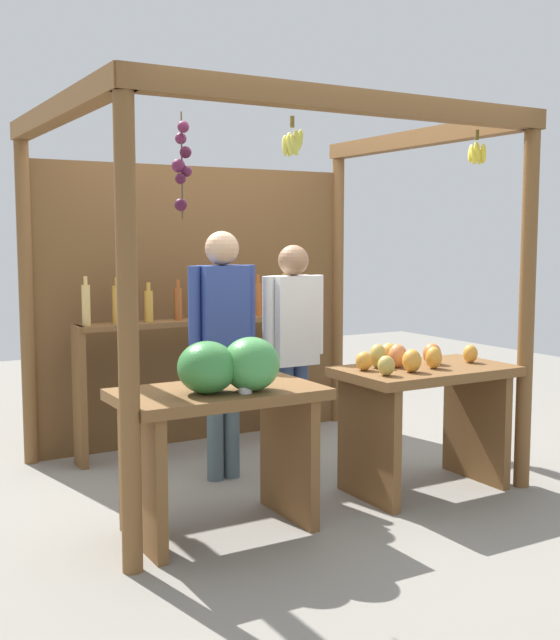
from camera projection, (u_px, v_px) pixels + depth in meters
ground_plane at (264, 474)px, 5.42m from camera, size 12.00×12.00×0.00m
market_stall at (232, 264)px, 5.67m from camera, size 2.76×2.25×2.40m
fruit_counter_left at (223, 409)px, 4.26m from camera, size 1.11×0.68×1.09m
fruit_counter_right at (422, 399)px, 5.02m from camera, size 1.11×0.64×0.95m
bottle_shelf_unit at (193, 346)px, 5.94m from camera, size 1.77×0.22×1.34m
vendor_man at (223, 331)px, 5.21m from camera, size 0.48×0.22×1.65m
vendor_woman at (293, 336)px, 5.49m from camera, size 0.48×0.21×1.56m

